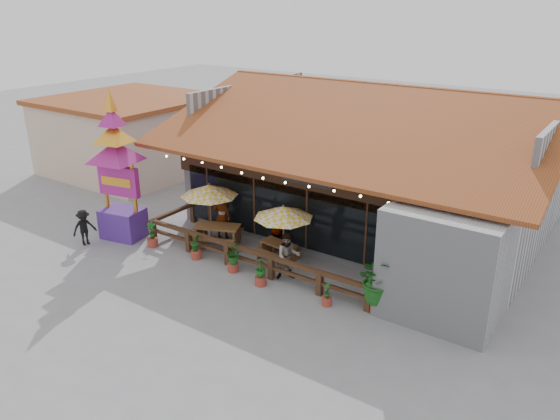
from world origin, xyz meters
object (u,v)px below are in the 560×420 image
Objects in this scene: picnic_table_left at (218,232)px; tropical_plant at (379,281)px; umbrella_left at (209,191)px; umbrella_right at (283,213)px; picnic_table_right at (278,248)px; pedestrian at (84,227)px; thai_sign_tower at (116,156)px.

picnic_table_left is 7.60m from tropical_plant.
picnic_table_left is at bearing -23.80° from umbrella_left.
umbrella_right reaches higher than picnic_table_left.
umbrella_right is 1.55× the size of picnic_table_right.
pedestrian is (-3.94, -3.25, -1.43)m from umbrella_left.
pedestrian is (-4.50, -3.00, 0.17)m from picnic_table_left.
picnic_table_right is (3.31, 0.12, -1.72)m from umbrella_left.
thai_sign_tower is at bearing -165.97° from umbrella_right.
picnic_table_right is (-0.38, 0.22, -1.62)m from umbrella_right.
tropical_plant is at bearing 3.13° from thai_sign_tower.
umbrella_right reaches higher than tropical_plant.
umbrella_left is at bearing 156.20° from picnic_table_left.
picnic_table_left is 5.41m from pedestrian.
tropical_plant reaches higher than picnic_table_left.
pedestrian is at bearing -116.15° from thai_sign_tower.
umbrella_right is at bearing 14.03° from thai_sign_tower.
tropical_plant reaches higher than pedestrian.
pedestrian is (-0.69, -1.41, -2.79)m from thai_sign_tower.
thai_sign_tower is (-6.55, -1.95, 3.08)m from picnic_table_right.
picnic_table_left is 1.16× the size of tropical_plant.
picnic_table_right is (2.75, 0.36, -0.13)m from picnic_table_left.
umbrella_left is 1.11× the size of picnic_table_left.
umbrella_right is 0.36× the size of thai_sign_tower.
tropical_plant is at bearing -14.20° from umbrella_right.
thai_sign_tower reaches higher than tropical_plant.
umbrella_left is 8.24m from tropical_plant.
picnic_table_right is at bearing 2.02° from umbrella_left.
thai_sign_tower is 11.60m from tropical_plant.
picnic_table_left reaches higher than picnic_table_right.
umbrella_left reaches higher than tropical_plant.
thai_sign_tower is at bearing -11.55° from pedestrian.
pedestrian is at bearing -155.09° from picnic_table_right.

